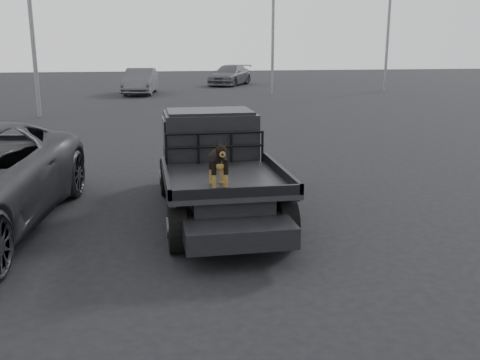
{
  "coord_description": "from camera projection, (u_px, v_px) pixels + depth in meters",
  "views": [
    {
      "loc": [
        -0.87,
        -6.83,
        3.0
      ],
      "look_at": [
        0.34,
        -0.14,
        1.29
      ],
      "focal_mm": 40.0,
      "sensor_mm": 36.0,
      "label": 1
    }
  ],
  "objects": [
    {
      "name": "ute_cab",
      "position": [
        210.0,
        133.0,
        10.35
      ],
      "size": [
        1.72,
        1.3,
        0.88
      ],
      "primitive_type": null,
      "color": "black",
      "rests_on": "flatbed_ute"
    },
    {
      "name": "dog",
      "position": [
        218.0,
        163.0,
        8.03
      ],
      "size": [
        0.32,
        0.6,
        0.74
      ],
      "primitive_type": null,
      "color": "black",
      "rests_on": "flatbed_ute"
    },
    {
      "name": "distant_car_a",
      "position": [
        140.0,
        81.0,
        33.82
      ],
      "size": [
        2.36,
        5.11,
        1.62
      ],
      "primitive_type": "imported",
      "rotation": [
        0.0,
        0.0,
        -0.13
      ],
      "color": "#444549",
      "rests_on": "ground"
    },
    {
      "name": "distant_car_b",
      "position": [
        230.0,
        75.0,
        41.6
      ],
      "size": [
        4.5,
        5.71,
        1.55
      ],
      "primitive_type": "imported",
      "rotation": [
        0.0,
        0.0,
        -0.51
      ],
      "color": "#4D4D53",
      "rests_on": "ground"
    },
    {
      "name": "flatbed_ute",
      "position": [
        217.0,
        190.0,
        9.66
      ],
      "size": [
        2.0,
        5.4,
        0.92
      ],
      "primitive_type": null,
      "color": "black",
      "rests_on": "ground"
    },
    {
      "name": "headache_rack",
      "position": [
        215.0,
        148.0,
        9.67
      ],
      "size": [
        1.8,
        0.08,
        0.55
      ],
      "primitive_type": null,
      "color": "black",
      "rests_on": "flatbed_ute"
    },
    {
      "name": "ground",
      "position": [
        214.0,
        268.0,
        7.4
      ],
      "size": [
        120.0,
        120.0,
        0.0
      ],
      "primitive_type": "plane",
      "color": "black",
      "rests_on": "ground"
    }
  ]
}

